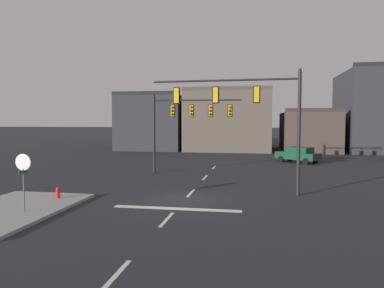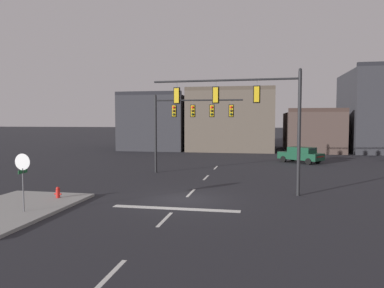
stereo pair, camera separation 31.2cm
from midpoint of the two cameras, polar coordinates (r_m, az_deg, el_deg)
name	(u,v)px [view 1 (the left image)]	position (r m, az deg, el deg)	size (l,w,h in m)	color
ground_plane	(184,200)	(20.30, -1.62, -8.68)	(400.00, 400.00, 0.00)	#232328
sidewalk_near_corner	(9,210)	(19.85, -26.96, -9.15)	(5.00, 8.00, 0.15)	gray
stop_bar_paint	(177,209)	(18.39, -2.90, -9.98)	(6.40, 0.50, 0.01)	silver
lane_centreline	(191,193)	(22.22, -0.57, -7.58)	(0.16, 26.40, 0.01)	silver
signal_mast_near_side	(250,107)	(21.94, 8.57, 5.66)	(8.79, 0.65, 7.30)	black
signal_mast_far_side	(184,117)	(30.01, -1.47, 4.17)	(7.24, 0.60, 6.47)	black
stop_sign	(23,169)	(18.52, -25.13, -3.50)	(0.76, 0.64, 2.83)	#56565B
car_lot_nearside	(298,154)	(39.21, 15.93, -1.55)	(4.58, 4.13, 1.61)	#143D28
fire_hydrant	(58,195)	(21.34, -20.48, -7.40)	(0.40, 0.30, 0.75)	red
building_row	(305,120)	(55.49, 16.92, 3.59)	(52.69, 13.48, 11.48)	#2D2D33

